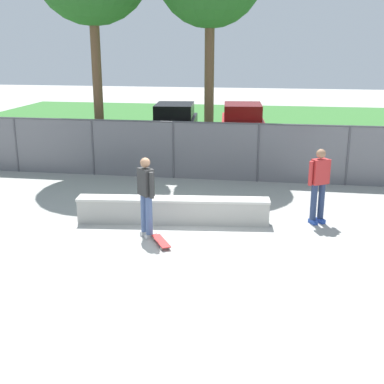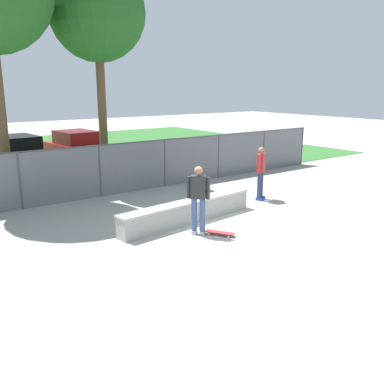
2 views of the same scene
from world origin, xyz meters
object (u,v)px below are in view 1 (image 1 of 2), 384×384
at_px(skateboarder, 146,194).
at_px(car_black, 174,123).
at_px(concrete_ledge, 173,210).
at_px(bystander, 319,183).
at_px(car_red, 242,123).
at_px(skateboard, 161,241).

height_order(skateboarder, car_black, skateboarder).
bearing_deg(skateboarder, concrete_ledge, 68.34).
xyz_separation_m(concrete_ledge, bystander, (3.43, 0.55, 0.69)).
bearing_deg(bystander, skateboarder, -157.95).
relative_size(concrete_ledge, car_red, 1.07).
relative_size(skateboarder, bystander, 1.00).
xyz_separation_m(skateboarder, skateboard, (0.41, -0.40, -0.94)).
distance_m(concrete_ledge, car_red, 10.80).
distance_m(skateboard, car_red, 12.20).
bearing_deg(bystander, car_red, 103.57).
bearing_deg(car_black, skateboarder, -81.97).
bearing_deg(skateboard, bystander, 29.71).
height_order(concrete_ledge, car_red, car_red).
bearing_deg(skateboarder, car_red, 83.38).
distance_m(skateboard, bystander, 4.04).
relative_size(car_red, bystander, 2.39).
bearing_deg(bystander, concrete_ledge, -170.91).
bearing_deg(concrete_ledge, bystander, 9.09).
relative_size(skateboard, car_black, 0.18).
bearing_deg(skateboard, skateboarder, 135.60).
bearing_deg(skateboarder, car_black, 98.03).
relative_size(skateboard, bystander, 0.43).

